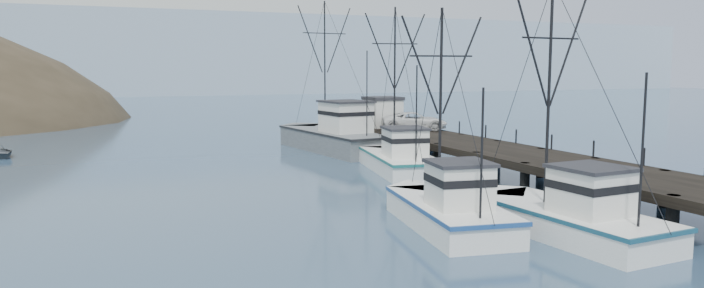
# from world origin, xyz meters

# --- Properties ---
(ground) EXTENTS (400.00, 400.00, 0.00)m
(ground) POSITION_xyz_m (0.00, 0.00, 0.00)
(ground) COLOR #2E4967
(ground) RESTS_ON ground
(pier) EXTENTS (6.00, 44.00, 2.00)m
(pier) POSITION_xyz_m (14.00, 16.00, 1.69)
(pier) COLOR black
(pier) RESTS_ON ground
(distant_ridge) EXTENTS (360.00, 40.00, 26.00)m
(distant_ridge) POSITION_xyz_m (10.00, 170.00, 0.00)
(distant_ridge) COLOR #9EB2C6
(distant_ridge) RESTS_ON ground
(trawler_near) EXTENTS (4.41, 11.48, 11.58)m
(trawler_near) POSITION_xyz_m (7.77, -1.28, 0.82)
(trawler_near) COLOR white
(trawler_near) RESTS_ON ground
(trawler_mid) EXTENTS (4.90, 10.63, 10.56)m
(trawler_mid) POSITION_xyz_m (3.71, 1.88, 0.82)
(trawler_mid) COLOR white
(trawler_mid) RESTS_ON ground
(trawler_far) EXTENTS (5.68, 12.09, 12.18)m
(trawler_far) POSITION_xyz_m (9.00, 17.45, 0.82)
(trawler_far) COLOR white
(trawler_far) RESTS_ON ground
(work_vessel) EXTENTS (6.70, 16.84, 13.85)m
(work_vessel) POSITION_xyz_m (8.67, 29.91, 1.23)
(work_vessel) COLOR slate
(work_vessel) RESTS_ON ground
(pier_shed) EXTENTS (3.00, 3.20, 2.80)m
(pier_shed) POSITION_xyz_m (13.37, 29.40, 3.42)
(pier_shed) COLOR silver
(pier_shed) RESTS_ON pier
(pickup_truck) EXTENTS (6.27, 4.57, 1.58)m
(pickup_truck) POSITION_xyz_m (14.68, 25.57, 2.79)
(pickup_truck) COLOR silver
(pickup_truck) RESTS_ON pier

